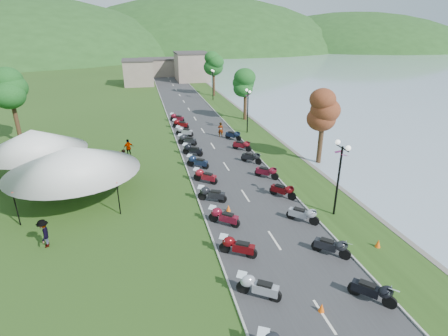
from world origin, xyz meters
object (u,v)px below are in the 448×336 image
vendor_tent_main (74,173)px  pedestrian_a (123,182)px  pedestrian_b (125,168)px  pedestrian_c (47,246)px

vendor_tent_main → pedestrian_a: 4.34m
vendor_tent_main → pedestrian_a: (3.07, 2.31, -2.00)m
vendor_tent_main → pedestrian_b: size_ratio=3.46×
vendor_tent_main → pedestrian_c: size_ratio=3.58×
pedestrian_b → vendor_tent_main: bearing=37.4°
pedestrian_b → pedestrian_c: size_ratio=1.03×
pedestrian_c → pedestrian_b: bearing=152.3°
pedestrian_c → pedestrian_a: bearing=146.5°
vendor_tent_main → pedestrian_c: 6.35m
vendor_tent_main → pedestrian_b: 6.44m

